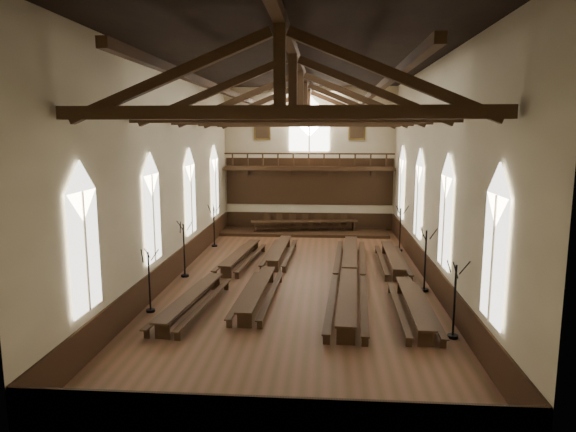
% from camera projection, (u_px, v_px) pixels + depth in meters
% --- Properties ---
extents(ground, '(26.00, 26.00, 0.00)m').
position_uv_depth(ground, '(299.00, 280.00, 24.14)').
color(ground, brown).
rests_on(ground, ground).
extents(room_walls, '(26.00, 26.00, 26.00)m').
position_uv_depth(room_walls, '(300.00, 142.00, 23.09)').
color(room_walls, beige).
rests_on(room_walls, ground).
extents(wainscot_band, '(12.00, 26.00, 1.20)m').
position_uv_depth(wainscot_band, '(299.00, 268.00, 24.04)').
color(wainscot_band, '#311C0E').
rests_on(wainscot_band, ground).
extents(side_windows, '(11.85, 19.80, 4.50)m').
position_uv_depth(side_windows, '(300.00, 202.00, 23.53)').
color(side_windows, silver).
rests_on(side_windows, room_walls).
extents(end_window, '(2.80, 0.12, 3.80)m').
position_uv_depth(end_window, '(309.00, 127.00, 35.66)').
color(end_window, white).
rests_on(end_window, room_walls).
extents(minstrels_gallery, '(11.80, 1.24, 3.70)m').
position_uv_depth(minstrels_gallery, '(309.00, 175.00, 35.97)').
color(minstrels_gallery, '#341F10').
rests_on(minstrels_gallery, room_walls).
extents(portraits, '(7.75, 0.09, 1.45)m').
position_uv_depth(portraits, '(309.00, 129.00, 35.68)').
color(portraits, brown).
rests_on(portraits, room_walls).
extents(roof_trusses, '(11.70, 25.70, 2.80)m').
position_uv_depth(roof_trusses, '(300.00, 102.00, 22.81)').
color(roof_trusses, '#341F10').
rests_on(roof_trusses, room_walls).
extents(refectory_row_a, '(1.95, 13.70, 0.66)m').
position_uv_depth(refectory_row_a, '(221.00, 273.00, 23.56)').
color(refectory_row_a, '#341F10').
rests_on(refectory_row_a, ground).
extents(refectory_row_b, '(1.57, 13.70, 0.67)m').
position_uv_depth(refectory_row_b, '(271.00, 267.00, 24.62)').
color(refectory_row_b, '#341F10').
rests_on(refectory_row_b, ground).
extents(refectory_row_c, '(1.96, 14.58, 0.76)m').
position_uv_depth(refectory_row_c, '(350.00, 272.00, 23.50)').
color(refectory_row_c, '#341F10').
rests_on(refectory_row_c, ground).
extents(refectory_row_d, '(1.46, 13.64, 0.67)m').
position_uv_depth(refectory_row_d, '(401.00, 277.00, 22.99)').
color(refectory_row_d, '#341F10').
rests_on(refectory_row_d, ground).
extents(dais, '(11.40, 2.84, 0.19)m').
position_uv_depth(dais, '(304.00, 232.00, 35.36)').
color(dais, '#311C0E').
rests_on(dais, ground).
extents(high_table, '(7.40, 1.80, 0.69)m').
position_uv_depth(high_table, '(304.00, 222.00, 35.25)').
color(high_table, '#341F10').
rests_on(high_table, dais).
extents(high_chairs, '(5.88, 0.48, 1.00)m').
position_uv_depth(high_chairs, '(305.00, 221.00, 35.97)').
color(high_chairs, '#341F10').
rests_on(high_chairs, dais).
extents(candelabrum_left_near, '(0.69, 0.77, 2.52)m').
position_uv_depth(candelabrum_left_near, '(150.00, 293.00, 19.81)').
color(candelabrum_left_near, black).
rests_on(candelabrum_left_near, ground).
extents(candelabrum_left_mid, '(0.82, 0.80, 2.74)m').
position_uv_depth(candelabrum_left_mid, '(184.00, 260.00, 24.64)').
color(candelabrum_left_mid, black).
rests_on(candelabrum_left_mid, ground).
extents(candelabrum_left_far, '(0.78, 0.75, 2.59)m').
position_uv_depth(candelabrum_left_far, '(214.00, 234.00, 31.18)').
color(candelabrum_left_far, black).
rests_on(candelabrum_left_far, ground).
extents(candelabrum_right_near, '(0.78, 0.81, 2.70)m').
position_uv_depth(candelabrum_right_near, '(454.00, 315.00, 17.27)').
color(candelabrum_right_near, black).
rests_on(candelabrum_right_near, ground).
extents(candelabrum_right_mid, '(0.81, 0.88, 2.87)m').
position_uv_depth(candelabrum_right_mid, '(425.00, 272.00, 22.37)').
color(candelabrum_right_mid, black).
rests_on(candelabrum_right_mid, ground).
extents(candelabrum_right_far, '(0.77, 0.82, 2.71)m').
position_uv_depth(candelabrum_right_far, '(400.00, 237.00, 29.97)').
color(candelabrum_right_far, black).
rests_on(candelabrum_right_far, ground).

